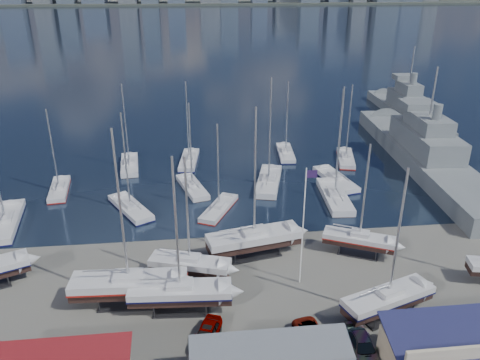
{
  "coord_description": "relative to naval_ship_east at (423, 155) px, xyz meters",
  "views": [
    {
      "loc": [
        -5.46,
        -50.91,
        29.84
      ],
      "look_at": [
        1.1,
        8.0,
        4.16
      ],
      "focal_mm": 35.0,
      "sensor_mm": 36.0,
      "label": 1
    }
  ],
  "objects": [
    {
      "name": "sailboat_moored_0",
      "position": [
        -64.36,
        -15.03,
        -1.36
      ],
      "size": [
        4.99,
        12.0,
        17.4
      ],
      "rotation": [
        0.0,
        0.0,
        1.72
      ],
      "color": "black",
      "rests_on": "water"
    },
    {
      "name": "car_d",
      "position": [
        -25.98,
        -42.16,
        -0.92
      ],
      "size": [
        2.24,
        5.23,
        1.5
      ],
      "primitive_type": "imported",
      "rotation": [
        0.0,
        0.0,
        -0.03
      ],
      "color": "gray",
      "rests_on": "ground"
    },
    {
      "name": "ground",
      "position": [
        -34.43,
        -30.98,
        -1.67
      ],
      "size": [
        1400.0,
        1400.0,
        0.0
      ],
      "primitive_type": "plane",
      "color": "#605E59",
      "rests_on": "ground"
    },
    {
      "name": "sailboat_moored_8",
      "position": [
        -22.74,
        6.9,
        -1.36
      ],
      "size": [
        3.48,
        9.66,
        14.15
      ],
      "rotation": [
        0.0,
        0.0,
        1.48
      ],
      "color": "black",
      "rests_on": "water"
    },
    {
      "name": "flagpole",
      "position": [
        -28.89,
        -31.43,
        5.98
      ],
      "size": [
        1.16,
        0.12,
        13.15
      ],
      "color": "white",
      "rests_on": "ground"
    },
    {
      "name": "water",
      "position": [
        -34.43,
        279.02,
        -1.82
      ],
      "size": [
        1400.0,
        600.0,
        0.4
      ],
      "primitive_type": "cube",
      "color": "#19273A",
      "rests_on": "ground"
    },
    {
      "name": "naval_ship_west",
      "position": [
        9.83,
        28.68,
        0.0
      ],
      "size": [
        8.22,
        38.45,
        17.44
      ],
      "rotation": [
        0.0,
        0.0,
        1.52
      ],
      "color": "slate",
      "rests_on": "water"
    },
    {
      "name": "sailboat_cradle_4",
      "position": [
        -33.09,
        -25.54,
        0.5
      ],
      "size": [
        11.34,
        5.23,
        17.73
      ],
      "rotation": [
        0.0,
        0.0,
        0.2
      ],
      "color": "#2D2D33",
      "rests_on": "ground"
    },
    {
      "name": "sailboat_moored_2",
      "position": [
        -50.44,
        3.96,
        -1.35
      ],
      "size": [
        3.78,
        10.21,
        15.06
      ],
      "rotation": [
        0.0,
        0.0,
        1.67
      ],
      "color": "black",
      "rests_on": "water"
    },
    {
      "name": "naval_ship_east",
      "position": [
        0.0,
        0.0,
        0.0
      ],
      "size": [
        11.72,
        51.08,
        18.56
      ],
      "rotation": [
        0.0,
        0.0,
        1.5
      ],
      "color": "slate",
      "rests_on": "water"
    },
    {
      "name": "car_b",
      "position": [
        -34.29,
        -41.66,
        -0.98
      ],
      "size": [
        4.24,
        1.68,
        1.37
      ],
      "primitive_type": "imported",
      "rotation": [
        0.0,
        0.0,
        1.51
      ],
      "color": "gray",
      "rests_on": "ground"
    },
    {
      "name": "sailboat_cradle_1",
      "position": [
        -46.52,
        -32.93,
        0.51
      ],
      "size": [
        11.5,
        3.73,
        18.18
      ],
      "rotation": [
        0.0,
        0.0,
        -0.05
      ],
      "color": "#2D2D33",
      "rests_on": "ground"
    },
    {
      "name": "sailboat_moored_9",
      "position": [
        -19.34,
        -12.21,
        -1.34
      ],
      "size": [
        4.01,
        11.72,
        17.41
      ],
      "rotation": [
        0.0,
        0.0,
        1.5
      ],
      "color": "black",
      "rests_on": "water"
    },
    {
      "name": "sailboat_moored_10",
      "position": [
        -17.31,
        -5.98,
        -1.36
      ],
      "size": [
        5.03,
        10.81,
        15.59
      ],
      "rotation": [
        0.0,
        0.0,
        1.78
      ],
      "color": "black",
      "rests_on": "water"
    },
    {
      "name": "car_c",
      "position": [
        -29.85,
        -40.43,
        -0.99
      ],
      "size": [
        3.25,
        5.28,
        1.36
      ],
      "primitive_type": "imported",
      "rotation": [
        0.0,
        0.0,
        0.21
      ],
      "color": "gray",
      "rests_on": "ground"
    },
    {
      "name": "sailboat_cradle_2",
      "position": [
        -40.54,
        -29.69,
        0.31
      ],
      "size": [
        8.9,
        4.89,
        14.15
      ],
      "rotation": [
        0.0,
        0.0,
        -0.31
      ],
      "color": "#2D2D33",
      "rests_on": "ground"
    },
    {
      "name": "car_a",
      "position": [
        -39.22,
        -39.11,
        -0.88
      ],
      "size": [
        3.39,
        4.99,
        1.58
      ],
      "primitive_type": "imported",
      "rotation": [
        0.0,
        0.0,
        -0.37
      ],
      "color": "gray",
      "rests_on": "ground"
    },
    {
      "name": "far_shore",
      "position": [
        -34.43,
        539.02,
        -0.57
      ],
      "size": [
        1400.0,
        80.0,
        2.2
      ],
      "primitive_type": "cube",
      "color": "#2D332D",
      "rests_on": "ground"
    },
    {
      "name": "sailboat_moored_11",
      "position": [
        -12.68,
        3.07,
        -1.36
      ],
      "size": [
        4.84,
        9.84,
        14.17
      ],
      "rotation": [
        0.0,
        0.0,
        1.33
      ],
      "color": "black",
      "rests_on": "water"
    },
    {
      "name": "sailboat_cradle_6",
      "position": [
        -20.92,
        -26.73,
        0.28
      ],
      "size": [
        8.51,
        5.71,
        13.65
      ],
      "rotation": [
        0.0,
        0.0,
        -0.45
      ],
      "color": "#2D2D33",
      "rests_on": "ground"
    },
    {
      "name": "sailboat_moored_4",
      "position": [
        -39.94,
        -6.39,
        -1.35
      ],
      "size": [
        5.12,
        9.77,
        14.2
      ],
      "rotation": [
        0.0,
        0.0,
        1.85
      ],
      "color": "black",
      "rests_on": "water"
    },
    {
      "name": "sailboat_moored_6",
      "position": [
        -36.39,
        -13.97,
        -1.36
      ],
      "size": [
        6.14,
        8.98,
        13.17
      ],
      "rotation": [
        0.0,
        0.0,
        1.11
      ],
      "color": "black",
      "rests_on": "water"
    },
    {
      "name": "sailboat_moored_3",
      "position": [
        -48.62,
        -12.51,
        -1.36
      ],
      "size": [
        7.22,
        9.93,
        14.71
      ],
      "rotation": [
        0.0,
        0.0,
        2.08
      ],
      "color": "black",
      "rests_on": "water"
    },
    {
      "name": "sailboat_cradle_3",
      "position": [
        -41.52,
        -34.61,
        0.4
      ],
      "size": [
        10.09,
        3.41,
        16.05
      ],
      "rotation": [
        0.0,
        0.0,
        -0.06
      ],
      "color": "#2D2D33",
      "rests_on": "ground"
    },
    {
      "name": "sailboat_moored_7",
      "position": [
        -27.99,
        -5.73,
        -1.34
      ],
      "size": [
        6.13,
        12.07,
        17.55
      ],
      "rotation": [
        0.0,
        0.0,
        1.31
      ],
      "color": "black",
      "rests_on": "water"
    },
    {
      "name": "sailboat_cradle_5",
      "position": [
        -21.98,
        -37.64,
        0.37
      ],
      "size": [
        9.81,
        5.66,
        15.35
      ],
      "rotation": [
        0.0,
        0.0,
        0.34
      ],
      "color": "#2D2D33",
      "rests_on": "ground"
    },
    {
      "name": "sailboat_moored_5",
      "position": [
        -40.3,
        5.21,
        -1.36
      ],
      "size": [
        3.91,
        10.23,
        14.92
      ],
      "rotation": [
        0.0,
        0.0,
        1.46
      ],
      "color": "black",
      "rests_on": "water"
    },
    {
      "name": "sailboat_moored_1",
      "position": [
        -59.99,
        -4.9,
        -1.36
      ],
      "size": [
        3.65,
        9.24,
        13.45
      ],
      "rotation": [
        0.0,
        0.0,
        1.7
      ],
      "color": "black",
      "rests_on": "water"
    }
  ]
}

